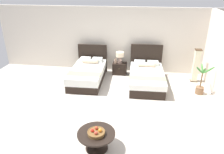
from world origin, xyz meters
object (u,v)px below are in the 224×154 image
bed_near_corner (146,77)px  vase (115,61)px  bed_near_window (88,73)px  nightstand (120,68)px  coffee_table (96,137)px  floor_lamp_corner (196,66)px  potted_palm (201,85)px  table_lamp (120,56)px  fruit_bowl (96,132)px

bed_near_corner → vase: (-1.25, 0.79, 0.27)m
bed_near_window → vase: bed_near_window is taller
nightstand → vase: size_ratio=3.08×
coffee_table → floor_lamp_corner: 5.02m
bed_near_corner → potted_palm: 1.85m
nightstand → floor_lamp_corner: size_ratio=0.45×
bed_near_window → bed_near_corner: (2.19, 0.01, -0.01)m
table_lamp → fruit_bowl: size_ratio=1.16×
bed_near_window → nightstand: size_ratio=3.91×
nightstand → potted_palm: size_ratio=0.53×
nightstand → coffee_table: size_ratio=0.66×
coffee_table → potted_palm: potted_palm is taller
nightstand → table_lamp: size_ratio=1.24×
nightstand → coffee_table: (-0.04, -4.37, 0.08)m
potted_palm → bed_near_window: bearing=173.3°
fruit_bowl → potted_palm: bearing=47.1°
bed_near_window → fruit_bowl: bed_near_window is taller
bed_near_window → vase: bearing=40.3°
nightstand → fruit_bowl: 4.42m
floor_lamp_corner → table_lamp: bearing=173.9°
floor_lamp_corner → nightstand: bearing=174.3°
vase → floor_lamp_corner: 3.06m
coffee_table → fruit_bowl: 0.18m
table_lamp → fruit_bowl: bearing=-90.3°
nightstand → vase: vase is taller
bed_near_window → vase: size_ratio=12.04×
fruit_bowl → floor_lamp_corner: size_ratio=0.31×
bed_near_corner → table_lamp: size_ratio=4.92×
table_lamp → vase: 0.27m
bed_near_window → potted_palm: 4.01m
vase → floor_lamp_corner: floor_lamp_corner is taller
bed_near_corner → vase: 1.50m
table_lamp → potted_palm: bearing=-24.8°
bed_near_window → nightstand: bearing=37.1°
bed_near_window → fruit_bowl: (1.09, -3.58, 0.18)m
bed_near_window → fruit_bowl: 3.74m
fruit_bowl → floor_lamp_corner: (2.90, 4.13, 0.14)m
bed_near_window → coffee_table: bearing=-73.1°
table_lamp → potted_palm: (2.87, -1.33, -0.46)m
bed_near_window → fruit_bowl: bearing=-73.1°
bed_near_window → table_lamp: bearing=37.8°
coffee_table → floor_lamp_corner: bearing=54.4°
fruit_bowl → table_lamp: bearing=89.7°
floor_lamp_corner → vase: bearing=175.3°
table_lamp → floor_lamp_corner: (2.88, -0.31, -0.14)m
floor_lamp_corner → potted_palm: size_ratio=1.17×
fruit_bowl → floor_lamp_corner: 5.05m
vase → fruit_bowl: bearing=-88.1°
vase → floor_lamp_corner: (3.05, -0.25, 0.06)m
bed_near_corner → fruit_bowl: bed_near_corner is taller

